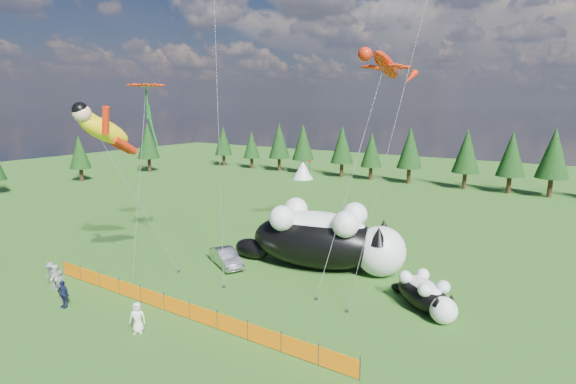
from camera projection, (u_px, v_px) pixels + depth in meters
name	position (u px, v px, depth m)	size (l,w,h in m)	color
ground	(214.00, 296.00, 27.36)	(160.00, 160.00, 0.00)	#0D370A
safety_fence	(177.00, 306.00, 24.80)	(22.06, 0.06, 1.10)	#262626
tree_line	(430.00, 158.00, 63.53)	(90.00, 4.00, 8.00)	black
festival_tents	(508.00, 189.00, 54.02)	(50.00, 3.20, 2.80)	white
cat_large	(325.00, 238.00, 31.63)	(12.72, 6.42, 4.64)	black
cat_small	(425.00, 294.00, 25.35)	(4.62, 4.06, 1.98)	black
car	(226.00, 257.00, 32.31)	(1.33, 3.81, 1.25)	#B5B6BA
spectator_a	(60.00, 285.00, 26.69)	(0.66, 0.43, 1.81)	slate
spectator_b	(56.00, 279.00, 27.76)	(0.85, 0.50, 1.75)	silver
spectator_c	(63.00, 294.00, 25.66)	(0.96, 0.49, 1.64)	#151C3C
spectator_d	(51.00, 275.00, 28.26)	(1.14, 0.59, 1.76)	slate
spectator_e	(137.00, 318.00, 22.83)	(0.80, 0.52, 1.64)	silver
superhero_kite	(104.00, 130.00, 29.03)	(5.69, 4.96, 12.26)	yellow
gecko_kite	(386.00, 65.00, 30.80)	(3.39, 11.76, 16.38)	red
flower_kite	(146.00, 88.00, 32.31)	(5.47, 6.89, 14.14)	red
diamond_kite_a	(214.00, 2.00, 29.52)	(3.72, 4.20, 20.23)	#0C4CB6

